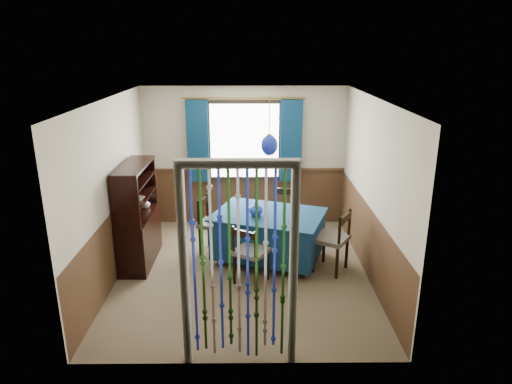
{
  "coord_description": "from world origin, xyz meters",
  "views": [
    {
      "loc": [
        0.14,
        -5.98,
        3.18
      ],
      "look_at": [
        0.19,
        0.35,
        1.12
      ],
      "focal_mm": 32.0,
      "sensor_mm": 36.0,
      "label": 1
    }
  ],
  "objects_px": {
    "vase_sideboard": "(145,203)",
    "vase_table": "(256,209)",
    "dining_table": "(268,233)",
    "pendant_lamp": "(269,145)",
    "chair_far": "(284,214)",
    "bowl_shelf": "(137,199)",
    "chair_left": "(212,223)",
    "chair_near": "(250,253)",
    "chair_right": "(333,239)",
    "sideboard": "(138,228)"
  },
  "relations": [
    {
      "from": "chair_left",
      "to": "pendant_lamp",
      "type": "relative_size",
      "value": 1.08
    },
    {
      "from": "bowl_shelf",
      "to": "vase_sideboard",
      "type": "height_order",
      "value": "bowl_shelf"
    },
    {
      "from": "vase_table",
      "to": "bowl_shelf",
      "type": "distance_m",
      "value": 1.72
    },
    {
      "from": "chair_far",
      "to": "pendant_lamp",
      "type": "bearing_deg",
      "value": 79.88
    },
    {
      "from": "sideboard",
      "to": "vase_table",
      "type": "relative_size",
      "value": 7.77
    },
    {
      "from": "chair_right",
      "to": "pendant_lamp",
      "type": "distance_m",
      "value": 1.64
    },
    {
      "from": "chair_near",
      "to": "sideboard",
      "type": "bearing_deg",
      "value": -170.85
    },
    {
      "from": "chair_left",
      "to": "pendant_lamp",
      "type": "height_order",
      "value": "pendant_lamp"
    },
    {
      "from": "chair_right",
      "to": "chair_far",
      "type": "bearing_deg",
      "value": 63.04
    },
    {
      "from": "sideboard",
      "to": "vase_sideboard",
      "type": "relative_size",
      "value": 9.41
    },
    {
      "from": "vase_table",
      "to": "chair_right",
      "type": "bearing_deg",
      "value": -13.84
    },
    {
      "from": "bowl_shelf",
      "to": "dining_table",
      "type": "bearing_deg",
      "value": 6.38
    },
    {
      "from": "chair_right",
      "to": "pendant_lamp",
      "type": "height_order",
      "value": "pendant_lamp"
    },
    {
      "from": "chair_near",
      "to": "vase_table",
      "type": "distance_m",
      "value": 0.75
    },
    {
      "from": "chair_near",
      "to": "chair_far",
      "type": "height_order",
      "value": "chair_far"
    },
    {
      "from": "dining_table",
      "to": "pendant_lamp",
      "type": "height_order",
      "value": "pendant_lamp"
    },
    {
      "from": "pendant_lamp",
      "to": "vase_sideboard",
      "type": "height_order",
      "value": "pendant_lamp"
    },
    {
      "from": "sideboard",
      "to": "vase_sideboard",
      "type": "xyz_separation_m",
      "value": [
        0.06,
        0.3,
        0.3
      ]
    },
    {
      "from": "chair_far",
      "to": "bowl_shelf",
      "type": "relative_size",
      "value": 4.01
    },
    {
      "from": "dining_table",
      "to": "vase_sideboard",
      "type": "distance_m",
      "value": 1.96
    },
    {
      "from": "sideboard",
      "to": "pendant_lamp",
      "type": "distance_m",
      "value": 2.33
    },
    {
      "from": "chair_left",
      "to": "sideboard",
      "type": "height_order",
      "value": "sideboard"
    },
    {
      "from": "chair_right",
      "to": "pendant_lamp",
      "type": "xyz_separation_m",
      "value": [
        -0.92,
        0.35,
        1.31
      ]
    },
    {
      "from": "dining_table",
      "to": "chair_left",
      "type": "bearing_deg",
      "value": 179.22
    },
    {
      "from": "chair_near",
      "to": "vase_sideboard",
      "type": "height_order",
      "value": "vase_sideboard"
    },
    {
      "from": "chair_near",
      "to": "chair_right",
      "type": "bearing_deg",
      "value": 46.92
    },
    {
      "from": "vase_sideboard",
      "to": "pendant_lamp",
      "type": "bearing_deg",
      "value": -8.14
    },
    {
      "from": "chair_right",
      "to": "pendant_lamp",
      "type": "relative_size",
      "value": 1.12
    },
    {
      "from": "chair_near",
      "to": "chair_right",
      "type": "height_order",
      "value": "chair_right"
    },
    {
      "from": "chair_left",
      "to": "vase_sideboard",
      "type": "bearing_deg",
      "value": -70.82
    },
    {
      "from": "pendant_lamp",
      "to": "bowl_shelf",
      "type": "height_order",
      "value": "pendant_lamp"
    },
    {
      "from": "pendant_lamp",
      "to": "vase_table",
      "type": "height_order",
      "value": "pendant_lamp"
    },
    {
      "from": "bowl_shelf",
      "to": "vase_sideboard",
      "type": "bearing_deg",
      "value": 90.0
    },
    {
      "from": "vase_sideboard",
      "to": "chair_right",
      "type": "bearing_deg",
      "value": -12.44
    },
    {
      "from": "chair_far",
      "to": "vase_sideboard",
      "type": "xyz_separation_m",
      "value": [
        -2.18,
        -0.43,
        0.36
      ]
    },
    {
      "from": "chair_far",
      "to": "vase_sideboard",
      "type": "height_order",
      "value": "vase_sideboard"
    },
    {
      "from": "chair_right",
      "to": "vase_table",
      "type": "relative_size",
      "value": 4.76
    },
    {
      "from": "pendant_lamp",
      "to": "bowl_shelf",
      "type": "xyz_separation_m",
      "value": [
        -1.9,
        -0.21,
        -0.73
      ]
    },
    {
      "from": "sideboard",
      "to": "pendant_lamp",
      "type": "height_order",
      "value": "pendant_lamp"
    },
    {
      "from": "vase_sideboard",
      "to": "vase_table",
      "type": "bearing_deg",
      "value": -11.52
    },
    {
      "from": "sideboard",
      "to": "chair_far",
      "type": "bearing_deg",
      "value": 18.35
    },
    {
      "from": "chair_left",
      "to": "vase_sideboard",
      "type": "relative_size",
      "value": 5.57
    },
    {
      "from": "dining_table",
      "to": "vase_sideboard",
      "type": "xyz_separation_m",
      "value": [
        -1.9,
        0.27,
        0.4
      ]
    },
    {
      "from": "dining_table",
      "to": "bowl_shelf",
      "type": "bearing_deg",
      "value": -154.28
    },
    {
      "from": "chair_near",
      "to": "vase_table",
      "type": "bearing_deg",
      "value": 113.0
    },
    {
      "from": "chair_near",
      "to": "chair_far",
      "type": "relative_size",
      "value": 0.94
    },
    {
      "from": "chair_left",
      "to": "vase_sideboard",
      "type": "distance_m",
      "value": 1.08
    },
    {
      "from": "vase_table",
      "to": "dining_table",
      "type": "bearing_deg",
      "value": 21.55
    },
    {
      "from": "chair_far",
      "to": "vase_table",
      "type": "height_order",
      "value": "vase_table"
    },
    {
      "from": "chair_left",
      "to": "chair_right",
      "type": "relative_size",
      "value": 0.97
    }
  ]
}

